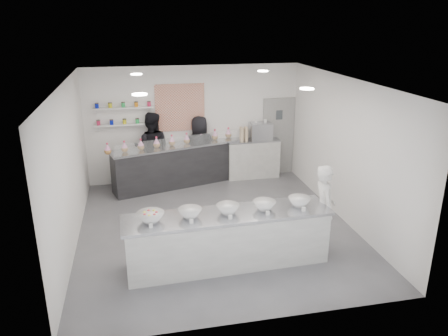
% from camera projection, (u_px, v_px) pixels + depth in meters
% --- Properties ---
extents(floor, '(6.00, 6.00, 0.00)m').
position_uv_depth(floor, '(216.00, 228.00, 9.04)').
color(floor, '#515156').
rests_on(floor, ground).
extents(ceiling, '(6.00, 6.00, 0.00)m').
position_uv_depth(ceiling, '(215.00, 82.00, 8.06)').
color(ceiling, white).
rests_on(ceiling, floor).
extents(back_wall, '(5.50, 0.00, 5.50)m').
position_uv_depth(back_wall, '(194.00, 124.00, 11.32)').
color(back_wall, white).
rests_on(back_wall, floor).
extents(left_wall, '(0.00, 6.00, 6.00)m').
position_uv_depth(left_wall, '(69.00, 168.00, 8.02)').
color(left_wall, white).
rests_on(left_wall, floor).
extents(right_wall, '(0.00, 6.00, 6.00)m').
position_uv_depth(right_wall, '(345.00, 151.00, 9.08)').
color(right_wall, white).
rests_on(right_wall, floor).
extents(back_door, '(0.88, 0.04, 2.10)m').
position_uv_depth(back_door, '(278.00, 136.00, 11.89)').
color(back_door, gray).
rests_on(back_door, floor).
extents(pattern_panel, '(1.25, 0.03, 1.20)m').
position_uv_depth(pattern_panel, '(180.00, 108.00, 11.08)').
color(pattern_panel, '#A42A07').
rests_on(pattern_panel, back_wall).
extents(jar_shelf_lower, '(1.45, 0.22, 0.04)m').
position_uv_depth(jar_shelf_lower, '(125.00, 124.00, 10.86)').
color(jar_shelf_lower, silver).
rests_on(jar_shelf_lower, back_wall).
extents(jar_shelf_upper, '(1.45, 0.22, 0.04)m').
position_uv_depth(jar_shelf_upper, '(124.00, 108.00, 10.72)').
color(jar_shelf_upper, silver).
rests_on(jar_shelf_upper, back_wall).
extents(preserve_jars, '(1.45, 0.10, 0.56)m').
position_uv_depth(preserve_jars, '(124.00, 113.00, 10.75)').
color(preserve_jars, '#C4234D').
rests_on(preserve_jars, jar_shelf_lower).
extents(downlight_0, '(0.24, 0.24, 0.02)m').
position_uv_depth(downlight_0, '(140.00, 94.00, 6.87)').
color(downlight_0, white).
rests_on(downlight_0, ceiling).
extents(downlight_1, '(0.24, 0.24, 0.02)m').
position_uv_depth(downlight_1, '(307.00, 89.00, 7.41)').
color(downlight_1, white).
rests_on(downlight_1, ceiling).
extents(downlight_2, '(0.24, 0.24, 0.02)m').
position_uv_depth(downlight_2, '(136.00, 74.00, 9.27)').
color(downlight_2, white).
rests_on(downlight_2, ceiling).
extents(downlight_3, '(0.24, 0.24, 0.02)m').
position_uv_depth(downlight_3, '(263.00, 71.00, 9.81)').
color(downlight_3, white).
rests_on(downlight_3, ceiling).
extents(prep_counter, '(3.61, 0.94, 0.98)m').
position_uv_depth(prep_counter, '(228.00, 239.00, 7.57)').
color(prep_counter, '#AFB0AA').
rests_on(prep_counter, floor).
extents(back_bar, '(3.53, 1.56, 1.08)m').
position_uv_depth(back_bar, '(180.00, 165.00, 11.18)').
color(back_bar, black).
rests_on(back_bar, floor).
extents(sneeze_guard, '(3.31, 0.95, 0.29)m').
position_uv_depth(sneeze_guard, '(184.00, 142.00, 10.70)').
color(sneeze_guard, white).
rests_on(sneeze_guard, back_bar).
extents(espresso_ledge, '(1.41, 0.45, 1.04)m').
position_uv_depth(espresso_ledge, '(253.00, 159.00, 11.74)').
color(espresso_ledge, '#AFB0AA').
rests_on(espresso_ledge, floor).
extents(espresso_machine, '(0.58, 0.40, 0.44)m').
position_uv_depth(espresso_machine, '(260.00, 131.00, 11.53)').
color(espresso_machine, '#93969E').
rests_on(espresso_machine, espresso_ledge).
extents(cup_stacks, '(0.24, 0.24, 0.35)m').
position_uv_depth(cup_stacks, '(244.00, 134.00, 11.46)').
color(cup_stacks, '#D0AE95').
rests_on(cup_stacks, espresso_ledge).
extents(prep_bowls, '(3.01, 0.60, 0.16)m').
position_uv_depth(prep_bowls, '(228.00, 209.00, 7.38)').
color(prep_bowls, white).
rests_on(prep_bowls, prep_counter).
extents(label_cards, '(2.66, 0.04, 0.07)m').
position_uv_depth(label_cards, '(234.00, 225.00, 6.91)').
color(label_cards, white).
rests_on(label_cards, prep_counter).
extents(cookie_bags, '(3.67, 1.18, 0.28)m').
position_uv_depth(cookie_bags, '(179.00, 139.00, 10.96)').
color(cookie_bags, '#F897D5').
rests_on(cookie_bags, back_bar).
extents(woman_prep, '(0.47, 0.65, 1.66)m').
position_uv_depth(woman_prep, '(324.00, 209.00, 7.94)').
color(woman_prep, silver).
rests_on(woman_prep, floor).
extents(staff_left, '(1.06, 0.91, 1.89)m').
position_uv_depth(staff_left, '(152.00, 149.00, 11.15)').
color(staff_left, black).
rests_on(staff_left, floor).
extents(staff_right, '(0.89, 0.62, 1.74)m').
position_uv_depth(staff_right, '(200.00, 149.00, 11.41)').
color(staff_right, black).
rests_on(staff_right, floor).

